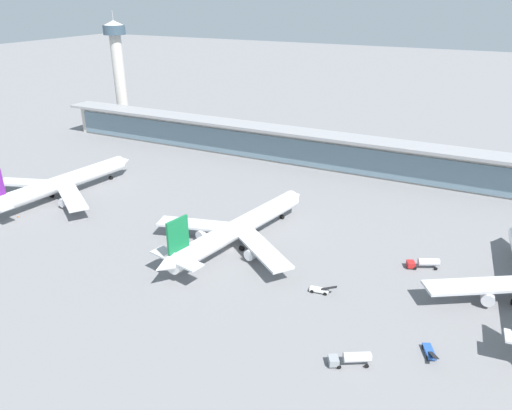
{
  "coord_description": "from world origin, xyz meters",
  "views": [
    {
      "loc": [
        61.98,
        -108.44,
        70.03
      ],
      "look_at": [
        0.0,
        16.4,
        8.01
      ],
      "focal_mm": 33.73,
      "sensor_mm": 36.0,
      "label": 1
    }
  ],
  "objects_px": {
    "airliner_left_stand": "(59,184)",
    "service_truck_on_taxiway_red": "(425,263)",
    "airliner_centre_stand": "(237,229)",
    "service_truck_near_nose_white": "(320,290)",
    "control_tower": "(118,63)",
    "safety_cone_alpha": "(18,216)",
    "service_truck_under_wing_grey": "(352,358)",
    "service_truck_mid_apron_blue": "(430,352)"
  },
  "relations": [
    {
      "from": "airliner_centre_stand",
      "to": "service_truck_on_taxiway_red",
      "type": "xyz_separation_m",
      "value": [
        52.64,
        11.38,
        -3.78
      ]
    },
    {
      "from": "airliner_left_stand",
      "to": "service_truck_under_wing_grey",
      "type": "height_order",
      "value": "airliner_left_stand"
    },
    {
      "from": "service_truck_near_nose_white",
      "to": "control_tower",
      "type": "height_order",
      "value": "control_tower"
    },
    {
      "from": "service_truck_under_wing_grey",
      "to": "safety_cone_alpha",
      "type": "relative_size",
      "value": 12.3
    },
    {
      "from": "service_truck_near_nose_white",
      "to": "control_tower",
      "type": "distance_m",
      "value": 202.12
    },
    {
      "from": "airliner_left_stand",
      "to": "control_tower",
      "type": "height_order",
      "value": "control_tower"
    },
    {
      "from": "service_truck_under_wing_grey",
      "to": "control_tower",
      "type": "distance_m",
      "value": 226.2
    },
    {
      "from": "service_truck_near_nose_white",
      "to": "service_truck_under_wing_grey",
      "type": "relative_size",
      "value": 0.8
    },
    {
      "from": "service_truck_mid_apron_blue",
      "to": "service_truck_on_taxiway_red",
      "type": "distance_m",
      "value": 36.28
    },
    {
      "from": "safety_cone_alpha",
      "to": "service_truck_mid_apron_blue",
      "type": "bearing_deg",
      "value": -3.6
    },
    {
      "from": "service_truck_under_wing_grey",
      "to": "control_tower",
      "type": "xyz_separation_m",
      "value": [
        -176.72,
        137.61,
        31.58
      ]
    },
    {
      "from": "service_truck_on_taxiway_red",
      "to": "control_tower",
      "type": "relative_size",
      "value": 0.14
    },
    {
      "from": "service_truck_near_nose_white",
      "to": "service_truck_on_taxiway_red",
      "type": "xyz_separation_m",
      "value": [
        21.76,
        24.11,
        0.9
      ]
    },
    {
      "from": "airliner_left_stand",
      "to": "service_truck_on_taxiway_red",
      "type": "height_order",
      "value": "airliner_left_stand"
    },
    {
      "from": "airliner_left_stand",
      "to": "airliner_centre_stand",
      "type": "xyz_separation_m",
      "value": [
        75.8,
        -2.84,
        0.0
      ]
    },
    {
      "from": "airliner_left_stand",
      "to": "control_tower",
      "type": "distance_m",
      "value": 118.1
    },
    {
      "from": "service_truck_under_wing_grey",
      "to": "service_truck_near_nose_white",
      "type": "bearing_deg",
      "value": 123.58
    },
    {
      "from": "service_truck_near_nose_white",
      "to": "control_tower",
      "type": "xyz_separation_m",
      "value": [
        -162.34,
        115.94,
        32.48
      ]
    },
    {
      "from": "airliner_left_stand",
      "to": "service_truck_on_taxiway_red",
      "type": "xyz_separation_m",
      "value": [
        128.44,
        8.54,
        -3.78
      ]
    },
    {
      "from": "service_truck_under_wing_grey",
      "to": "safety_cone_alpha",
      "type": "xyz_separation_m",
      "value": [
        -121.39,
        18.62,
        -1.39
      ]
    },
    {
      "from": "service_truck_near_nose_white",
      "to": "service_truck_under_wing_grey",
      "type": "bearing_deg",
      "value": -56.42
    },
    {
      "from": "airliner_centre_stand",
      "to": "control_tower",
      "type": "relative_size",
      "value": 1.07
    },
    {
      "from": "safety_cone_alpha",
      "to": "airliner_centre_stand",
      "type": "bearing_deg",
      "value": 11.7
    },
    {
      "from": "airliner_left_stand",
      "to": "service_truck_near_nose_white",
      "type": "relative_size",
      "value": 9.45
    },
    {
      "from": "service_truck_near_nose_white",
      "to": "service_truck_on_taxiway_red",
      "type": "bearing_deg",
      "value": 47.93
    },
    {
      "from": "service_truck_on_taxiway_red",
      "to": "airliner_centre_stand",
      "type": "bearing_deg",
      "value": -167.8
    },
    {
      "from": "service_truck_near_nose_white",
      "to": "safety_cone_alpha",
      "type": "bearing_deg",
      "value": -178.37
    },
    {
      "from": "service_truck_on_taxiway_red",
      "to": "safety_cone_alpha",
      "type": "xyz_separation_m",
      "value": [
        -128.77,
        -27.15,
        -1.39
      ]
    },
    {
      "from": "service_truck_under_wing_grey",
      "to": "safety_cone_alpha",
      "type": "height_order",
      "value": "service_truck_under_wing_grey"
    },
    {
      "from": "service_truck_near_nose_white",
      "to": "service_truck_mid_apron_blue",
      "type": "bearing_deg",
      "value": -22.22
    },
    {
      "from": "service_truck_mid_apron_blue",
      "to": "service_truck_under_wing_grey",
      "type": "bearing_deg",
      "value": -144.07
    },
    {
      "from": "airliner_centre_stand",
      "to": "service_truck_mid_apron_blue",
      "type": "xyz_separation_m",
      "value": [
        59.2,
        -24.29,
        -4.68
      ]
    },
    {
      "from": "airliner_centre_stand",
      "to": "control_tower",
      "type": "height_order",
      "value": "control_tower"
    },
    {
      "from": "service_truck_mid_apron_blue",
      "to": "service_truck_on_taxiway_red",
      "type": "bearing_deg",
      "value": 100.42
    },
    {
      "from": "airliner_centre_stand",
      "to": "safety_cone_alpha",
      "type": "distance_m",
      "value": 77.92
    },
    {
      "from": "airliner_left_stand",
      "to": "airliner_centre_stand",
      "type": "distance_m",
      "value": 75.86
    },
    {
      "from": "airliner_centre_stand",
      "to": "service_truck_under_wing_grey",
      "type": "relative_size",
      "value": 7.55
    },
    {
      "from": "service_truck_near_nose_white",
      "to": "service_truck_mid_apron_blue",
      "type": "distance_m",
      "value": 30.59
    },
    {
      "from": "airliner_left_stand",
      "to": "safety_cone_alpha",
      "type": "xyz_separation_m",
      "value": [
        -0.33,
        -18.61,
        -5.17
      ]
    },
    {
      "from": "service_truck_mid_apron_blue",
      "to": "safety_cone_alpha",
      "type": "height_order",
      "value": "service_truck_mid_apron_blue"
    },
    {
      "from": "airliner_left_stand",
      "to": "control_tower",
      "type": "relative_size",
      "value": 1.08
    },
    {
      "from": "airliner_left_stand",
      "to": "service_truck_near_nose_white",
      "type": "height_order",
      "value": "airliner_left_stand"
    }
  ]
}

